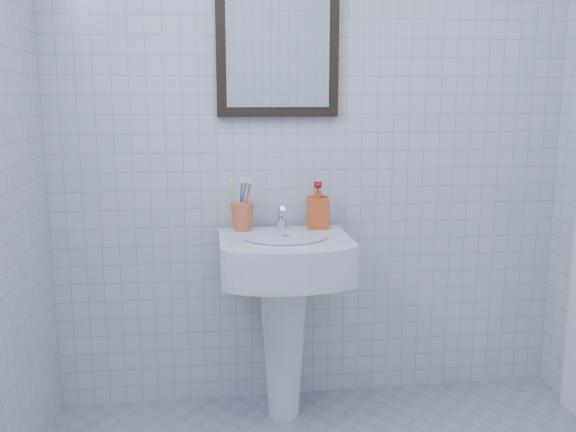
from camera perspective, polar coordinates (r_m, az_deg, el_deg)
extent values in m
cube|color=silver|center=(2.72, 2.38, 9.04)|extent=(2.20, 0.02, 2.50)
cone|color=white|center=(2.70, -0.40, -11.22)|extent=(0.20, 0.20, 0.64)
cube|color=white|center=(2.54, -0.28, -3.61)|extent=(0.51, 0.37, 0.16)
cube|color=white|center=(2.66, -0.68, -1.43)|extent=(0.51, 0.09, 0.03)
cylinder|color=white|center=(2.49, -0.20, -1.85)|extent=(0.32, 0.32, 0.01)
cylinder|color=silver|center=(2.63, -0.62, -0.78)|extent=(0.04, 0.04, 0.04)
cylinder|color=silver|center=(2.61, -0.59, 0.28)|extent=(0.02, 0.08, 0.07)
cylinder|color=silver|center=(2.64, -0.67, 0.03)|extent=(0.03, 0.04, 0.08)
imported|color=red|center=(2.66, 2.66, 0.96)|extent=(0.09, 0.09, 0.19)
cube|color=black|center=(2.69, -0.93, 15.43)|extent=(0.50, 0.04, 0.62)
cube|color=white|center=(2.67, -0.88, 15.46)|extent=(0.42, 0.00, 0.54)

